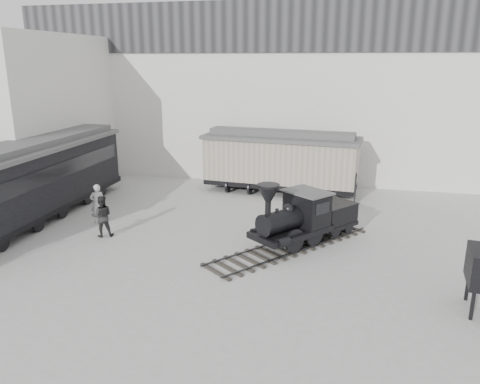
% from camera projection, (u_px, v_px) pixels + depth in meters
% --- Properties ---
extents(ground, '(90.00, 90.00, 0.00)m').
position_uv_depth(ground, '(219.00, 276.00, 16.99)').
color(ground, '#9E9E9B').
extents(north_wall, '(34.00, 2.51, 11.00)m').
position_uv_depth(north_wall, '(281.00, 93.00, 29.53)').
color(north_wall, silver).
rests_on(north_wall, ground).
extents(west_pavilion, '(7.00, 12.11, 9.00)m').
position_uv_depth(west_pavilion, '(30.00, 113.00, 28.23)').
color(west_pavilion, silver).
rests_on(west_pavilion, ground).
extents(locomotive, '(6.45, 7.50, 2.88)m').
position_uv_depth(locomotive, '(302.00, 220.00, 19.69)').
color(locomotive, black).
rests_on(locomotive, ground).
extents(boxcar, '(9.28, 3.68, 3.71)m').
position_uv_depth(boxcar, '(280.00, 160.00, 27.26)').
color(boxcar, black).
rests_on(boxcar, ground).
extents(passenger_coach, '(3.02, 13.61, 3.64)m').
position_uv_depth(passenger_coach, '(34.00, 180.00, 22.53)').
color(passenger_coach, black).
rests_on(passenger_coach, ground).
extents(visitor_a, '(0.83, 0.71, 1.91)m').
position_uv_depth(visitor_a, '(98.00, 204.00, 22.38)').
color(visitor_a, '#B5B5B5').
rests_on(visitor_a, ground).
extents(visitor_b, '(1.12, 1.03, 1.87)m').
position_uv_depth(visitor_b, '(102.00, 216.00, 20.63)').
color(visitor_b, '#242525').
rests_on(visitor_b, ground).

